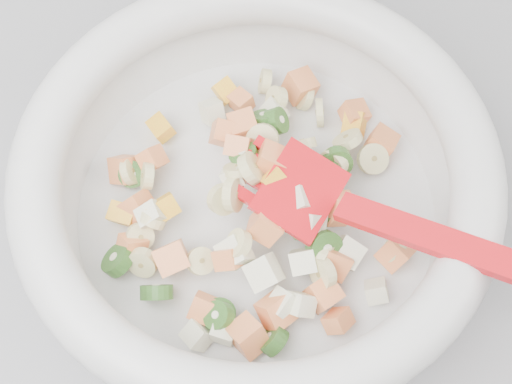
{
  "coord_description": "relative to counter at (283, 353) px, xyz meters",
  "views": [
    {
      "loc": [
        -0.05,
        1.16,
        1.51
      ],
      "look_at": [
        -0.04,
        1.45,
        0.95
      ],
      "focal_mm": 55.0,
      "sensor_mm": 36.0,
      "label": 1
    }
  ],
  "objects": [
    {
      "name": "mixing_bowl",
      "position": [
        -0.04,
        -0.0,
        0.51
      ],
      "size": [
        0.45,
        0.38,
        0.13
      ],
      "color": "silver",
      "rests_on": "counter"
    },
    {
      "name": "counter",
      "position": [
        0.0,
        0.0,
        0.0
      ],
      "size": [
        2.0,
        0.6,
        0.9
      ],
      "primitive_type": "cube",
      "color": "gray",
      "rests_on": "ground"
    }
  ]
}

